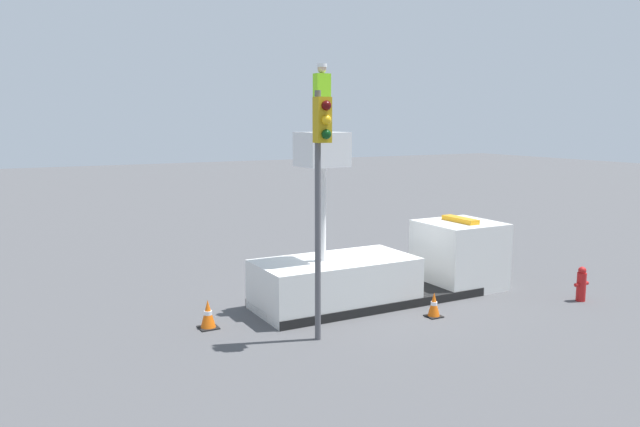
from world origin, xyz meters
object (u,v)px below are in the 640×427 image
Objects in this scene: bucket_truck at (386,268)px; traffic_cone_rear at (208,315)px; traffic_light_pole at (321,167)px; traffic_cone_curbside at (434,305)px; worker at (322,98)px; fire_hydrant at (581,284)px.

bucket_truck is 10.70× the size of traffic_cone_rear.
traffic_light_pole is 5.10m from traffic_cone_curbside.
traffic_light_pole is (-1.22, -2.17, -1.61)m from worker.
bucket_truck is 11.68× the size of traffic_cone_curbside.
fire_hydrant is at bearing -15.41° from traffic_cone_rear.
traffic_cone_rear is at bearing 160.47° from traffic_cone_curbside.
traffic_cone_rear is 1.09× the size of traffic_cone_curbside.
traffic_cone_curbside is at bearing -19.53° from traffic_cone_rear.
traffic_cone_curbside is (5.48, -1.94, -0.03)m from traffic_cone_rear.
traffic_light_pole reaches higher than traffic_cone_curbside.
traffic_cone_rear is 5.81m from traffic_cone_curbside.
bucket_truck is 5.55m from fire_hydrant.
fire_hydrant is (6.86, -2.83, -5.18)m from worker.
traffic_light_pole is (-3.31, -2.17, 3.16)m from bucket_truck.
worker is 1.75× the size of fire_hydrant.
bucket_truck reaches higher than traffic_cone_rear.
traffic_cone_rear is (-10.09, 2.78, -0.15)m from fire_hydrant.
traffic_cone_curbside is (2.25, -1.99, -5.35)m from worker.
worker reaches higher than bucket_truck.
traffic_cone_rear is (-5.33, -0.05, -0.55)m from bucket_truck.
traffic_light_pole is 4.73m from traffic_cone_rear.
fire_hydrant is (8.07, -0.66, -3.57)m from traffic_light_pole.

